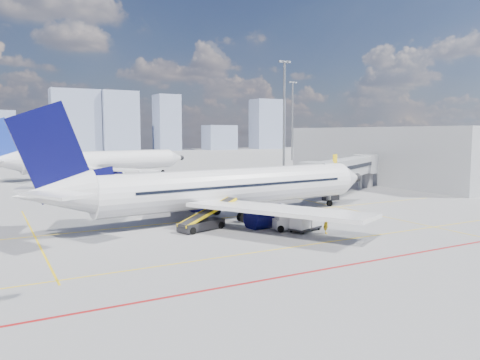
# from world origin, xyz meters

# --- Properties ---
(ground) EXTENTS (420.00, 420.00, 0.00)m
(ground) POSITION_xyz_m (0.00, 0.00, 0.00)
(ground) COLOR gray
(ground) RESTS_ON ground
(apron_markings) EXTENTS (90.00, 35.12, 0.01)m
(apron_markings) POSITION_xyz_m (-0.58, -3.91, 0.01)
(apron_markings) COLOR #DEB50B
(apron_markings) RESTS_ON ground
(jet_bridge) EXTENTS (23.55, 15.78, 6.30)m
(jet_bridge) POSITION_xyz_m (23.51, 16.91, 3.74)
(jet_bridge) COLOR #9B9DA4
(jet_bridge) RESTS_ON ground
(terminal_block) EXTENTS (10.00, 42.00, 10.00)m
(terminal_block) POSITION_xyz_m (39.95, 26.00, 5.00)
(terminal_block) COLOR #9B9DA4
(terminal_block) RESTS_ON ground
(floodlight_mast_ne) EXTENTS (3.20, 0.61, 25.45)m
(floodlight_mast_ne) POSITION_xyz_m (38.00, 55.00, 13.59)
(floodlight_mast_ne) COLOR slate
(floodlight_mast_ne) RESTS_ON ground
(floodlight_mast_far) EXTENTS (3.20, 0.61, 25.45)m
(floodlight_mast_far) POSITION_xyz_m (65.00, 90.00, 13.59)
(floodlight_mast_far) COLOR slate
(floodlight_mast_far) RESTS_ON ground
(distant_skyline) EXTENTS (258.03, 15.09, 31.59)m
(distant_skyline) POSITION_xyz_m (-15.76, 190.00, 13.40)
(distant_skyline) COLOR #7783A4
(distant_skyline) RESTS_ON ground
(main_aircraft) EXTENTS (40.99, 35.67, 11.97)m
(main_aircraft) POSITION_xyz_m (-1.90, 7.53, 3.22)
(main_aircraft) COLOR silver
(main_aircraft) RESTS_ON ground
(second_aircraft) EXTENTS (41.39, 35.85, 12.14)m
(second_aircraft) POSITION_xyz_m (-4.14, 61.09, 3.22)
(second_aircraft) COLOR silver
(second_aircraft) RESTS_ON ground
(baggage_tug) EXTENTS (2.77, 2.07, 1.74)m
(baggage_tug) POSITION_xyz_m (0.67, -0.49, 0.83)
(baggage_tug) COLOR silver
(baggage_tug) RESTS_ON ground
(cargo_dolly) EXTENTS (3.62, 2.44, 1.82)m
(cargo_dolly) POSITION_xyz_m (2.06, -1.59, 1.00)
(cargo_dolly) COLOR black
(cargo_dolly) RESTS_ON ground
(belt_loader) EXTENTS (6.68, 3.40, 2.70)m
(belt_loader) POSITION_xyz_m (-6.01, 3.43, 0.70)
(belt_loader) COLOR black
(belt_loader) RESTS_ON ground
(ramp_worker) EXTENTS (0.79, 0.85, 1.96)m
(ramp_worker) POSITION_xyz_m (3.09, -3.30, 0.98)
(ramp_worker) COLOR yellow
(ramp_worker) RESTS_ON ground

